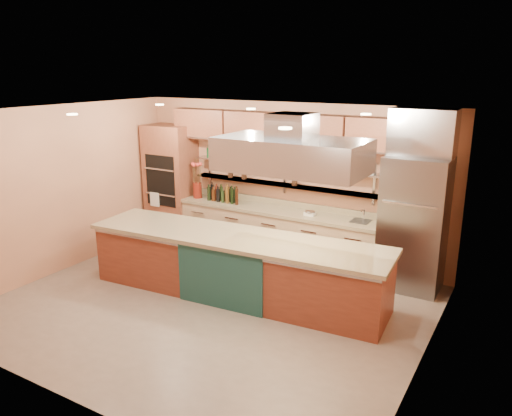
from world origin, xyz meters
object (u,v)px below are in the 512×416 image
Objects in this scene: refrigerator at (413,224)px; copper_kettle at (225,155)px; flower_vase at (197,190)px; green_canister at (266,157)px; kitchen_scale at (310,212)px; island at (236,266)px.

copper_kettle is (-3.62, 0.23, 0.74)m from refrigerator.
green_canister is (1.40, 0.22, 0.74)m from flower_vase.
kitchen_scale is (-1.74, 0.01, -0.07)m from refrigerator.
refrigerator is at bearing 31.90° from island.
refrigerator is 4.13m from flower_vase.
refrigerator is at bearing -0.14° from flower_vase.
island is 15.29× the size of flower_vase.
copper_kettle is (0.51, 0.22, 0.71)m from flower_vase.
green_canister is (-2.73, 0.23, 0.77)m from refrigerator.
island is 2.33m from green_canister.
copper_kettle reaches higher than island.
refrigerator is 10.48× the size of green_canister.
island is at bearing -52.76° from copper_kettle.
flower_vase is 1.60m from green_canister.
green_canister reaches higher than island.
flower_vase is 1.61× the size of copper_kettle.
green_canister is at bearing 0.00° from copper_kettle.
island is at bearing -74.54° from green_canister.
refrigerator reaches higher than copper_kettle.
island is at bearing -101.71° from kitchen_scale.
kitchen_scale reaches higher than island.
flower_vase is at bearing -171.06° from green_canister.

